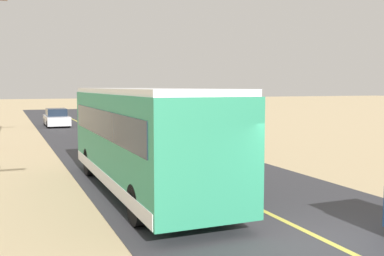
{
  "coord_description": "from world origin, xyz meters",
  "views": [
    {
      "loc": [
        -6.18,
        -7.35,
        3.28
      ],
      "look_at": [
        0.0,
        7.51,
        1.8
      ],
      "focal_mm": 42.0,
      "sensor_mm": 36.0,
      "label": 1
    }
  ],
  "objects": [
    {
      "name": "ground_plane",
      "position": [
        0.0,
        0.0,
        0.0
      ],
      "size": [
        240.0,
        240.0,
        0.0
      ],
      "primitive_type": "plane",
      "color": "#CCB284"
    },
    {
      "name": "road_surface",
      "position": [
        0.0,
        0.0,
        0.01
      ],
      "size": [
        8.0,
        120.0,
        0.02
      ],
      "primitive_type": "cube",
      "color": "#38383D",
      "rests_on": "ground"
    },
    {
      "name": "road_centre_line",
      "position": [
        0.0,
        0.0,
        0.02
      ],
      "size": [
        0.16,
        117.6,
        0.0
      ],
      "primitive_type": "cube",
      "color": "#D8CC4C",
      "rests_on": "road_surface"
    },
    {
      "name": "livestock_truck",
      "position": [
        1.53,
        17.68,
        1.79
      ],
      "size": [
        2.53,
        9.7,
        3.02
      ],
      "color": "#3F7F4C",
      "rests_on": "road_surface"
    },
    {
      "name": "bus",
      "position": [
        -2.3,
        5.91,
        1.75
      ],
      "size": [
        2.54,
        10.0,
        3.21
      ],
      "color": "#2D8C66",
      "rests_on": "road_surface"
    },
    {
      "name": "car_far",
      "position": [
        -2.33,
        31.07,
        0.69
      ],
      "size": [
        1.8,
        4.4,
        1.46
      ],
      "color": "silver",
      "rests_on": "road_surface"
    },
    {
      "name": "boulder_near_shoulder",
      "position": [
        9.9,
        24.81,
        0.25
      ],
      "size": [
        0.95,
        0.86,
        0.5
      ],
      "primitive_type": "ellipsoid",
      "color": "gray",
      "rests_on": "ground"
    }
  ]
}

